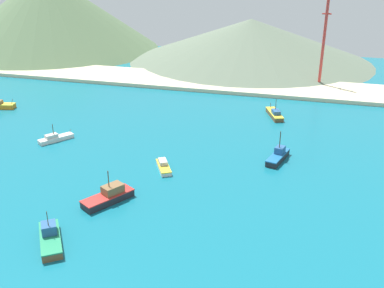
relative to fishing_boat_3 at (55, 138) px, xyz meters
The scene contains 11 objects.
ground 40.08m from the fishing_boat_3, 26.20° to the right, with size 260.00×280.00×0.50m.
fishing_boat_3 is the anchor object (origin of this frame).
fishing_boat_4 33.92m from the fishing_boat_3, 42.15° to the right, with size 7.78×10.09×6.15m.
fishing_boat_6 31.16m from the fishing_boat_3, 13.84° to the right, with size 5.35×7.25×1.81m.
fishing_boat_7 58.70m from the fishing_boat_3, 33.32° to the left, with size 6.03×10.32×5.15m.
fishing_boat_8 42.98m from the fishing_boat_3, 59.28° to the right, with size 8.00×9.52×5.42m.
fishing_boat_9 53.00m from the fishing_boat_3, ahead, with size 4.56×9.31×6.59m.
beach_strip 70.36m from the fishing_boat_3, 59.27° to the left, with size 247.00×21.73×1.20m, color beige.
hill_west 121.10m from the fishing_boat_3, 122.27° to the left, with size 101.12×101.12×34.69m.
hill_central 106.01m from the fishing_boat_3, 72.97° to the left, with size 101.01×101.01×17.38m.
radio_tower 91.14m from the fishing_boat_3, 48.06° to the left, with size 2.94×2.35×29.43m.
Camera 1 is at (23.10, -39.08, 41.38)m, focal length 41.78 mm.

